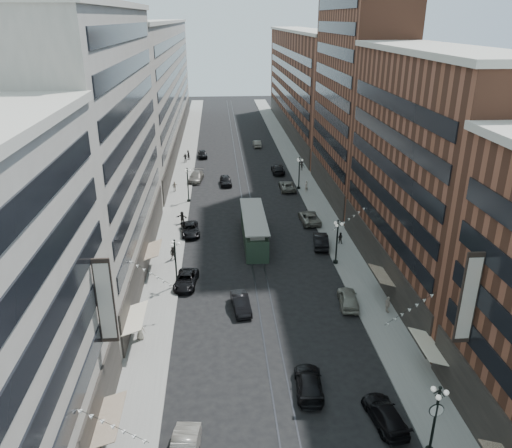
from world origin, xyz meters
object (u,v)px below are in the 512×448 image
object	(u,v)px
car_2	(186,280)
pedestrian_7	(340,238)
car_3	(385,414)
lamppost_se_mid	(299,172)
streetcar	(254,229)
car_9	(203,154)
pedestrian_9	(302,166)
lamppost_se_near	(435,417)
pedestrian_6	(175,186)
car_5	(241,303)
car_extra_0	(309,217)
car_13	(226,181)
pedestrian_8	(306,186)
lamppost_sw_far	(176,261)
car_8	(196,177)
pedestrian_1	(140,330)
car_6	(309,383)
pedestrian_2	(173,253)
car_7	(190,229)
pedestrian_extra_0	(188,155)
car_4	(348,298)
pedestrian_4	(388,305)
car_12	(278,169)
pedestrian_extra_2	(185,158)
pedestrian_5	(182,217)
lamppost_sw_mid	(188,184)
car_10	(321,241)
lamppost_se_far	(337,240)
car_11	(287,186)
car_14	(257,144)

from	to	relation	value
car_2	pedestrian_7	size ratio (longest dim) A/B	3.27
car_3	lamppost_se_mid	bearing A→B (deg)	-100.02
streetcar	car_9	world-z (taller)	streetcar
pedestrian_9	lamppost_se_near	bearing A→B (deg)	-74.67
car_2	pedestrian_9	bearing A→B (deg)	71.89
pedestrian_6	pedestrian_7	bearing A→B (deg)	113.10
car_5	car_extra_0	size ratio (longest dim) A/B	0.83
car_13	pedestrian_8	world-z (taller)	pedestrian_8
lamppost_sw_far	car_2	xyz separation A→B (m)	(0.96, 0.22, -2.41)
car_8	pedestrian_6	bearing A→B (deg)	-112.31
pedestrian_1	pedestrian_9	bearing A→B (deg)	-107.76
car_13	lamppost_se_near	bearing A→B (deg)	-82.19
lamppost_se_mid	car_6	bearing A→B (deg)	-98.08
streetcar	car_8	bearing A→B (deg)	107.43
car_2	pedestrian_2	world-z (taller)	pedestrian_2
car_7	car_6	bearing A→B (deg)	-77.63
car_7	pedestrian_extra_0	xyz separation A→B (m)	(-2.10, 38.10, 0.40)
car_2	streetcar	bearing A→B (deg)	59.95
car_4	car_5	world-z (taller)	car_4
pedestrian_4	car_12	bearing A→B (deg)	0.14
lamppost_sw_far	car_extra_0	bearing A→B (deg)	44.26
pedestrian_8	pedestrian_extra_2	world-z (taller)	pedestrian_8
car_12	pedestrian_extra_2	distance (m)	19.69
car_5	pedestrian_9	bearing A→B (deg)	67.13
pedestrian_4	pedestrian_5	bearing A→B (deg)	35.19
lamppost_sw_mid	lamppost_se_mid	bearing A→B (deg)	15.20
car_7	car_10	xyz separation A→B (m)	(16.80, -5.26, 0.12)
car_10	pedestrian_5	size ratio (longest dim) A/B	2.82
pedestrian_2	car_9	world-z (taller)	pedestrian_2
lamppost_se_far	car_7	xyz separation A→B (m)	(-17.60, 10.26, -2.38)
pedestrian_6	pedestrian_8	distance (m)	22.01
lamppost_sw_far	pedestrian_1	size ratio (longest dim) A/B	3.01
car_2	pedestrian_1	distance (m)	10.41
car_7	car_12	size ratio (longest dim) A/B	0.94
car_6	pedestrian_5	xyz separation A→B (m)	(-11.86, 35.13, 0.31)
pedestrian_1	pedestrian_9	distance (m)	57.32
car_5	lamppost_sw_far	bearing A→B (deg)	135.96
pedestrian_1	pedestrian_6	size ratio (longest dim) A/B	1.06
pedestrian_extra_2	pedestrian_4	bearing A→B (deg)	-53.91
streetcar	car_10	world-z (taller)	streetcar
pedestrian_2	car_9	xyz separation A→B (m)	(2.49, 47.96, -0.28)
lamppost_sw_mid	car_5	distance (m)	32.89
lamppost_se_mid	pedestrian_2	size ratio (longest dim) A/B	3.12
lamppost_se_mid	pedestrian_1	distance (m)	46.61
car_8	car_12	xyz separation A→B (m)	(15.20, 3.85, -0.02)
car_7	pedestrian_extra_0	size ratio (longest dim) A/B	2.67
pedestrian_1	car_4	bearing A→B (deg)	-161.50
car_11	car_12	size ratio (longest dim) A/B	0.97
lamppost_se_near	lamppost_se_far	world-z (taller)	same
car_13	car_14	distance (m)	28.30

